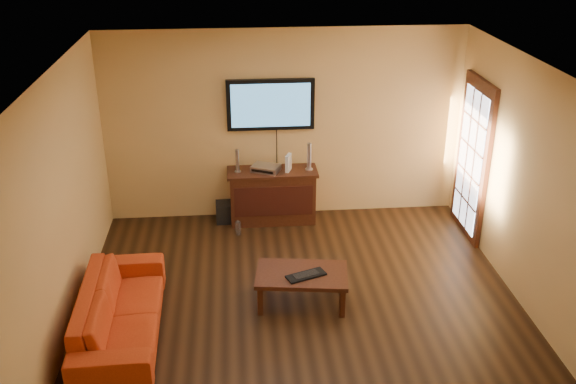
{
  "coord_description": "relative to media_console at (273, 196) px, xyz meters",
  "views": [
    {
      "loc": [
        -0.69,
        -6.01,
        4.21
      ],
      "look_at": [
        -0.09,
        0.8,
        1.1
      ],
      "focal_mm": 40.0,
      "sensor_mm": 36.0,
      "label": 1
    }
  ],
  "objects": [
    {
      "name": "subwoofer",
      "position": [
        -0.67,
        0.04,
        -0.25
      ],
      "size": [
        0.29,
        0.29,
        0.28
      ],
      "primitive_type": "cube",
      "rotation": [
        0.0,
        0.0,
        0.03
      ],
      "color": "black",
      "rests_on": "ground"
    },
    {
      "name": "room_walls",
      "position": [
        0.19,
        -1.63,
        1.3
      ],
      "size": [
        5.0,
        5.0,
        5.0
      ],
      "color": "tan",
      "rests_on": "ground"
    },
    {
      "name": "speaker_right",
      "position": [
        0.52,
        -0.0,
        0.56
      ],
      "size": [
        0.11,
        0.11,
        0.39
      ],
      "color": "silver",
      "rests_on": "media_console"
    },
    {
      "name": "game_console",
      "position": [
        0.23,
        -0.02,
        0.5
      ],
      "size": [
        0.11,
        0.18,
        0.24
      ],
      "primitive_type": "cube",
      "rotation": [
        0.0,
        0.0,
        -0.35
      ],
      "color": "white",
      "rests_on": "media_console"
    },
    {
      "name": "television",
      "position": [
        0.0,
        0.2,
        1.28
      ],
      "size": [
        1.21,
        0.08,
        0.71
      ],
      "color": "black",
      "rests_on": "ground"
    },
    {
      "name": "speaker_left",
      "position": [
        -0.48,
        0.0,
        0.53
      ],
      "size": [
        0.09,
        0.09,
        0.33
      ],
      "color": "silver",
      "rests_on": "media_console"
    },
    {
      "name": "av_receiver",
      "position": [
        -0.09,
        -0.0,
        0.43
      ],
      "size": [
        0.45,
        0.39,
        0.08
      ],
      "primitive_type": "cube",
      "rotation": [
        0.0,
        0.0,
        -0.43
      ],
      "color": "silver",
      "rests_on": "media_console"
    },
    {
      "name": "keyboard",
      "position": [
        0.23,
        -2.19,
        0.02
      ],
      "size": [
        0.48,
        0.32,
        0.03
      ],
      "color": "black",
      "rests_on": "coffee_table"
    },
    {
      "name": "sofa",
      "position": [
        -1.76,
        -2.54,
        0.0
      ],
      "size": [
        0.64,
        2.03,
        0.79
      ],
      "primitive_type": "imported",
      "rotation": [
        0.0,
        0.0,
        1.6
      ],
      "color": "#C33B15",
      "rests_on": "ground"
    },
    {
      "name": "media_console",
      "position": [
        0.0,
        0.0,
        0.0
      ],
      "size": [
        1.26,
        0.48,
        0.77
      ],
      "color": "black",
      "rests_on": "ground"
    },
    {
      "name": "french_door",
      "position": [
        2.64,
        -0.55,
        0.66
      ],
      "size": [
        0.07,
        1.02,
        2.22
      ],
      "color": "black",
      "rests_on": "ground"
    },
    {
      "name": "coffee_table",
      "position": [
        0.19,
        -2.12,
        -0.04
      ],
      "size": [
        1.1,
        0.75,
        0.4
      ],
      "color": "black",
      "rests_on": "ground"
    },
    {
      "name": "ground_plane",
      "position": [
        0.19,
        -2.25,
        -0.39
      ],
      "size": [
        5.0,
        5.0,
        0.0
      ],
      "primitive_type": "plane",
      "color": "black",
      "rests_on": "ground"
    },
    {
      "name": "bottle",
      "position": [
        -0.51,
        -0.41,
        -0.29
      ],
      "size": [
        0.08,
        0.08,
        0.22
      ],
      "color": "white",
      "rests_on": "ground"
    }
  ]
}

